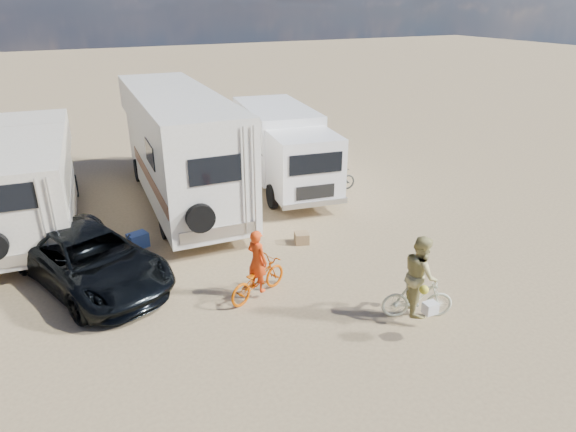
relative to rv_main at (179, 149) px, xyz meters
name	(u,v)px	position (x,y,z in m)	size (l,w,h in m)	color
ground	(273,300)	(0.28, -7.16, -1.89)	(140.00, 140.00, 0.00)	tan
rv_main	(179,149)	(0.00, 0.00, 0.00)	(2.53, 9.21, 3.78)	silver
rv_left	(27,183)	(-4.76, -0.09, -0.46)	(2.54, 7.56, 2.86)	silver
box_truck	(284,149)	(3.88, -0.06, -0.47)	(2.32, 6.74, 2.83)	white
dark_suv	(91,259)	(-3.47, -4.54, -1.20)	(2.29, 4.96, 1.38)	black
bike_man	(258,279)	(0.03, -6.84, -1.43)	(0.61, 1.74, 0.92)	#BF4900
bike_woman	(417,298)	(2.90, -9.17, -1.42)	(0.45, 1.59, 0.95)	beige
rider_man	(257,267)	(0.03, -6.84, -1.12)	(0.56, 0.37, 1.55)	#EB4011
rider_woman	(419,282)	(2.90, -9.17, -0.99)	(0.88, 0.69, 1.81)	tan
bike_parked	(334,180)	(5.30, -1.42, -1.45)	(0.58, 1.67, 0.88)	#282B29
cooler	(138,240)	(-2.10, -2.98, -1.68)	(0.54, 0.39, 0.43)	#2C4B9B
crate	(302,238)	(2.26, -4.76, -1.73)	(0.40, 0.40, 0.32)	#92724B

